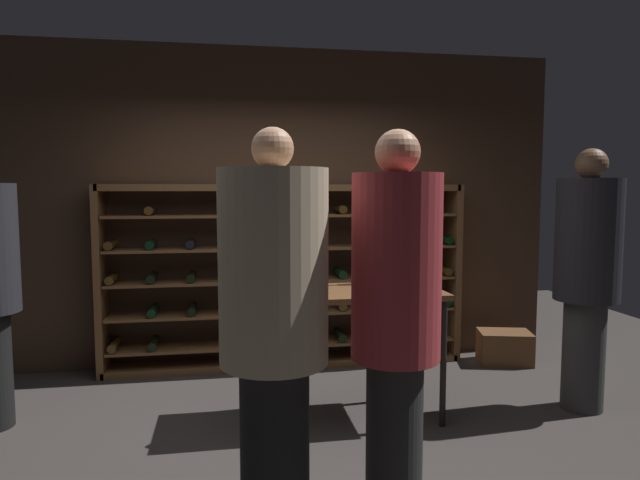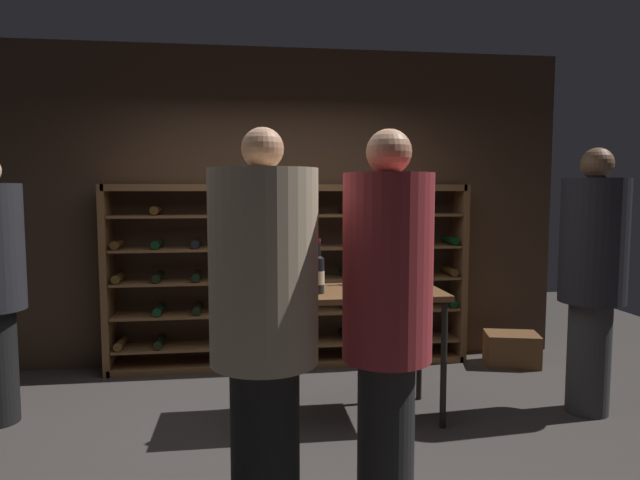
% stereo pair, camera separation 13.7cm
% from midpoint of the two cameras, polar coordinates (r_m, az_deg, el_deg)
% --- Properties ---
extents(ground_plane, '(9.58, 9.58, 0.00)m').
position_cam_midpoint_polar(ground_plane, '(3.95, -1.47, -19.62)').
color(ground_plane, '#383330').
extents(back_wall, '(5.52, 0.10, 2.98)m').
position_cam_midpoint_polar(back_wall, '(5.38, -3.57, 3.34)').
color(back_wall, '#3D2B1E').
rests_on(back_wall, ground).
extents(wine_rack, '(3.35, 0.32, 1.70)m').
position_cam_midpoint_polar(wine_rack, '(5.24, -2.28, -3.73)').
color(wine_rack, brown).
rests_on(wine_rack, ground).
extents(tasting_table, '(1.35, 0.64, 0.94)m').
position_cam_midpoint_polar(tasting_table, '(4.05, 3.84, -6.52)').
color(tasting_table, brown).
rests_on(tasting_table, ground).
extents(person_guest_blue_shirt, '(0.43, 0.43, 1.94)m').
position_cam_midpoint_polar(person_guest_blue_shirt, '(2.76, 8.29, -7.08)').
color(person_guest_blue_shirt, black).
rests_on(person_guest_blue_shirt, ground).
extents(person_guest_khaki, '(0.51, 0.51, 1.94)m').
position_cam_midpoint_polar(person_guest_khaki, '(2.66, -4.23, -7.60)').
color(person_guest_khaki, black).
rests_on(person_guest_khaki, ground).
extents(person_guest_plum_blouse, '(0.47, 0.47, 1.96)m').
position_cam_midpoint_polar(person_guest_plum_blouse, '(4.58, 26.80, -2.67)').
color(person_guest_plum_blouse, '#2E2E2E').
rests_on(person_guest_plum_blouse, ground).
extents(wine_crate, '(0.55, 0.45, 0.30)m').
position_cam_midpoint_polar(wine_crate, '(5.71, 19.60, -10.42)').
color(wine_crate, brown).
rests_on(wine_crate, ground).
extents(wine_bottle_green_slim, '(0.07, 0.07, 0.35)m').
position_cam_midpoint_polar(wine_bottle_green_slim, '(4.17, 10.36, -3.14)').
color(wine_bottle_green_slim, '#4C3314').
rests_on(wine_bottle_green_slim, tasting_table).
extents(wine_bottle_gold_foil, '(0.08, 0.08, 0.35)m').
position_cam_midpoint_polar(wine_bottle_gold_foil, '(4.27, 5.22, -2.89)').
color(wine_bottle_gold_foil, '#4C3314').
rests_on(wine_bottle_gold_foil, tasting_table).
extents(wine_bottle_red_label, '(0.08, 0.08, 0.38)m').
position_cam_midpoint_polar(wine_bottle_red_label, '(3.88, 0.85, -3.45)').
color(wine_bottle_red_label, black).
rests_on(wine_bottle_red_label, tasting_table).
extents(wine_glass_stemmed_center, '(0.08, 0.08, 0.16)m').
position_cam_midpoint_polar(wine_glass_stemmed_center, '(3.75, -4.50, -4.16)').
color(wine_glass_stemmed_center, silver).
rests_on(wine_glass_stemmed_center, tasting_table).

